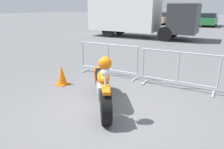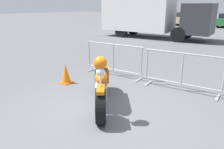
% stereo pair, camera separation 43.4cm
% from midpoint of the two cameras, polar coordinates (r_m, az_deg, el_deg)
% --- Properties ---
extents(ground_plane, '(120.00, 120.00, 0.00)m').
position_cam_midpoint_polar(ground_plane, '(4.84, -3.30, -10.24)').
color(ground_plane, '#5B5B5E').
extents(motorcycle, '(1.63, 1.98, 1.34)m').
position_cam_midpoint_polar(motorcycle, '(5.06, -4.88, -2.69)').
color(motorcycle, black).
rests_on(motorcycle, ground).
extents(crowd_barrier_near, '(2.16, 0.56, 1.07)m').
position_cam_midpoint_polar(crowd_barrier_near, '(7.26, -2.71, 3.98)').
color(crowd_barrier_near, '#9EA0A5').
rests_on(crowd_barrier_near, ground).
extents(crowd_barrier_far, '(2.16, 0.56, 1.07)m').
position_cam_midpoint_polar(crowd_barrier_far, '(6.27, 15.00, 1.18)').
color(crowd_barrier_far, '#9EA0A5').
rests_on(crowd_barrier_far, ground).
extents(box_truck, '(7.84, 2.79, 2.98)m').
position_cam_midpoint_polar(box_truck, '(16.46, 5.45, 15.35)').
color(box_truck, silver).
rests_on(box_truck, ground).
extents(parked_car_black, '(2.01, 4.42, 1.47)m').
position_cam_midpoint_polar(parked_car_black, '(30.52, 7.65, 14.61)').
color(parked_car_black, black).
rests_on(parked_car_black, ground).
extents(parked_car_tan, '(1.99, 4.37, 1.45)m').
position_cam_midpoint_polar(parked_car_tan, '(28.94, 12.30, 14.20)').
color(parked_car_tan, tan).
rests_on(parked_car_tan, ground).
extents(parked_car_red, '(1.91, 4.19, 1.39)m').
position_cam_midpoint_polar(parked_car_red, '(28.17, 17.76, 13.63)').
color(parked_car_red, '#B21E19').
rests_on(parked_car_red, ground).
extents(parked_car_green, '(1.98, 4.36, 1.45)m').
position_cam_midpoint_polar(parked_car_green, '(27.60, 23.45, 13.03)').
color(parked_car_green, '#236B38').
rests_on(parked_car_green, ground).
extents(traffic_cone, '(0.34, 0.34, 0.59)m').
position_cam_midpoint_polar(traffic_cone, '(6.67, -14.84, -0.19)').
color(traffic_cone, orange).
rests_on(traffic_cone, ground).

